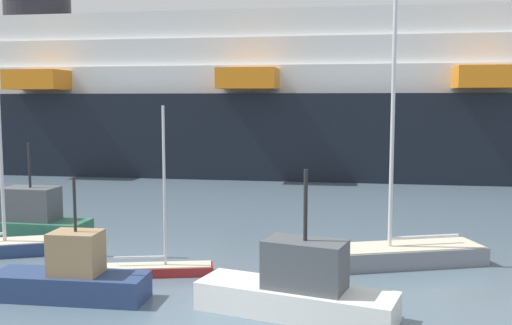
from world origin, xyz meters
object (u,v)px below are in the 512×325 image
sailboat_3 (401,250)px  fishing_boat_2 (72,277)px  fishing_boat_0 (298,289)px  fishing_boat_1 (28,219)px  sailboat_0 (157,267)px  cruise_ship (263,101)px

sailboat_3 → fishing_boat_2: size_ratio=2.42×
sailboat_3 → fishing_boat_0: 7.23m
fishing_boat_1 → sailboat_3: bearing=-5.1°
fishing_boat_0 → sailboat_3: bearing=75.1°
sailboat_0 → cruise_ship: bearing=77.8°
fishing_boat_1 → fishing_boat_2: bearing=-50.7°
fishing_boat_1 → cruise_ship: (8.80, 29.46, 5.59)m
sailboat_3 → fishing_boat_2: (-11.39, -5.26, 0.19)m
sailboat_0 → fishing_boat_0: (5.37, -3.67, 0.52)m
fishing_boat_2 → cruise_ship: 38.24m
fishing_boat_0 → fishing_boat_2: 7.47m
sailboat_3 → cruise_ship: 33.97m
sailboat_0 → cruise_ship: (1.10, 34.79, 6.15)m
sailboat_3 → cruise_ship: (-8.24, 32.43, 5.90)m
fishing_boat_0 → fishing_boat_2: (-7.43, 0.78, -0.09)m
cruise_ship → sailboat_3: bearing=-71.8°
sailboat_0 → fishing_boat_2: 3.57m
fishing_boat_0 → cruise_ship: 39.10m
fishing_boat_1 → cruise_ship: bearing=78.2°
fishing_boat_2 → sailboat_0: bearing=57.3°
sailboat_3 → fishing_boat_1: 17.30m
fishing_boat_0 → fishing_boat_2: size_ratio=1.22×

